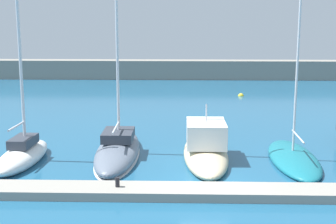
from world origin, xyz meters
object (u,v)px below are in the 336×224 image
(mooring_buoy_yellow, at_px, (241,96))
(dock_bollard, at_px, (117,182))
(motorboat_sand_third, at_px, (206,148))
(sailboat_teal_fourth, at_px, (294,158))
(sailboat_white_nearest, at_px, (23,154))
(sailboat_slate_second, at_px, (118,149))

(mooring_buoy_yellow, xyz_separation_m, dock_bollard, (-8.93, -28.40, 0.63))
(mooring_buoy_yellow, bearing_deg, motorboat_sand_third, -101.75)
(sailboat_teal_fourth, relative_size, dock_bollard, 26.93)
(sailboat_teal_fourth, distance_m, mooring_buoy_yellow, 22.82)
(dock_bollard, bearing_deg, mooring_buoy_yellow, 72.54)
(sailboat_white_nearest, distance_m, mooring_buoy_yellow, 27.86)
(motorboat_sand_third, bearing_deg, sailboat_white_nearest, 96.52)
(sailboat_slate_second, relative_size, sailboat_teal_fourth, 1.45)
(motorboat_sand_third, bearing_deg, sailboat_teal_fourth, -96.55)
(sailboat_teal_fourth, relative_size, mooring_buoy_yellow, 20.64)
(sailboat_white_nearest, height_order, dock_bollard, sailboat_white_nearest)
(sailboat_slate_second, bearing_deg, sailboat_white_nearest, 104.84)
(motorboat_sand_third, height_order, sailboat_teal_fourth, sailboat_teal_fourth)
(sailboat_slate_second, height_order, motorboat_sand_third, sailboat_slate_second)
(mooring_buoy_yellow, bearing_deg, sailboat_teal_fourth, -89.24)
(sailboat_teal_fourth, bearing_deg, sailboat_white_nearest, 93.68)
(sailboat_slate_second, relative_size, mooring_buoy_yellow, 29.92)
(sailboat_white_nearest, distance_m, dock_bollard, 7.68)
(sailboat_white_nearest, xyz_separation_m, mooring_buoy_yellow, (14.89, 23.54, -0.51))
(sailboat_white_nearest, distance_m, motorboat_sand_third, 10.33)
(sailboat_slate_second, xyz_separation_m, motorboat_sand_third, (5.10, -0.17, 0.14))
(motorboat_sand_third, bearing_deg, mooring_buoy_yellow, -12.22)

